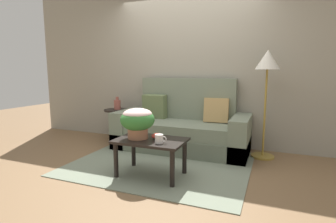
# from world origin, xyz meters

# --- Properties ---
(ground_plane) EXTENTS (14.00, 14.00, 0.00)m
(ground_plane) POSITION_xyz_m (0.00, 0.00, 0.00)
(ground_plane) COLOR brown
(wall_back) EXTENTS (6.40, 0.12, 2.98)m
(wall_back) POSITION_xyz_m (0.00, 1.31, 1.49)
(wall_back) COLOR gray
(wall_back) RESTS_ON ground
(area_rug) EXTENTS (2.35, 1.92, 0.01)m
(area_rug) POSITION_xyz_m (0.00, 0.07, 0.01)
(area_rug) COLOR gray
(area_rug) RESTS_ON ground
(couch) EXTENTS (2.13, 0.86, 1.15)m
(couch) POSITION_xyz_m (0.03, 0.84, 0.33)
(couch) COLOR #626B59
(couch) RESTS_ON ground
(coffee_table) EXTENTS (0.83, 0.54, 0.46)m
(coffee_table) POSITION_xyz_m (0.05, -0.37, 0.38)
(coffee_table) COLOR black
(coffee_table) RESTS_ON ground
(side_table) EXTENTS (0.45, 0.45, 0.58)m
(side_table) POSITION_xyz_m (-1.26, 0.92, 0.40)
(side_table) COLOR black
(side_table) RESTS_ON ground
(floor_lamp) EXTENTS (0.34, 0.34, 1.56)m
(floor_lamp) POSITION_xyz_m (1.28, 0.89, 1.27)
(floor_lamp) COLOR olive
(floor_lamp) RESTS_ON ground
(potted_plant) EXTENTS (0.41, 0.41, 0.37)m
(potted_plant) POSITION_xyz_m (-0.11, -0.38, 0.68)
(potted_plant) COLOR #A36B4C
(potted_plant) RESTS_ON coffee_table
(coffee_mug) EXTENTS (0.14, 0.09, 0.10)m
(coffee_mug) POSITION_xyz_m (0.22, -0.48, 0.51)
(coffee_mug) COLOR white
(coffee_mug) RESTS_ON coffee_table
(snack_bowl) EXTENTS (0.15, 0.15, 0.07)m
(snack_bowl) POSITION_xyz_m (0.12, -0.33, 0.49)
(snack_bowl) COLOR #B2382D
(snack_bowl) RESTS_ON coffee_table
(table_vase) EXTENTS (0.12, 0.12, 0.23)m
(table_vase) POSITION_xyz_m (-1.24, 0.93, 0.67)
(table_vase) COLOR #934C42
(table_vase) RESTS_ON side_table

